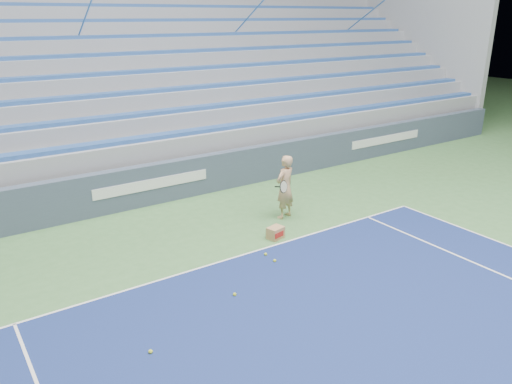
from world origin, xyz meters
TOP-DOWN VIEW (x-y plane):
  - sponsor_barrier at (0.00, 15.88)m, footprint 30.00×0.32m
  - bleachers at (0.00, 21.60)m, footprint 31.00×9.15m
  - tennis_player at (2.39, 13.09)m, footprint 0.94×0.88m
  - ball_box at (1.46, 12.20)m, footprint 0.42×0.36m
  - tennis_ball_0 at (0.76, 11.60)m, footprint 0.07×0.07m
  - tennis_ball_1 at (-2.55, 9.92)m, footprint 0.07×0.07m
  - tennis_ball_2 at (0.75, 11.25)m, footprint 0.07×0.07m
  - tennis_ball_3 at (-0.64, 10.60)m, footprint 0.07×0.07m

SIDE VIEW (x-z plane):
  - tennis_ball_0 at x=0.76m, z-range 0.00..0.07m
  - tennis_ball_1 at x=-2.55m, z-range 0.00..0.07m
  - tennis_ball_2 at x=0.75m, z-range 0.00..0.07m
  - tennis_ball_3 at x=-0.64m, z-range 0.00..0.07m
  - ball_box at x=1.46m, z-range 0.00..0.27m
  - sponsor_barrier at x=0.00m, z-range 0.00..1.10m
  - tennis_player at x=2.39m, z-range 0.00..1.62m
  - bleachers at x=0.00m, z-range -1.29..6.01m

